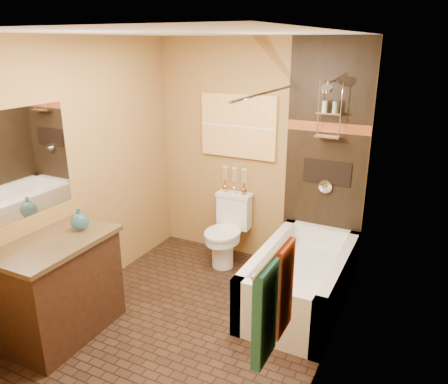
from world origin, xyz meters
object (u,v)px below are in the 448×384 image
Objects in this scene: bathtub at (301,284)px; vanity at (59,288)px; sunset_painting at (238,126)px; toilet at (227,230)px.

vanity reaches higher than bathtub.
sunset_painting is 0.60× the size of bathtub.
bathtub is 1.13m from toilet.
bathtub is (1.02, -0.73, -1.33)m from sunset_painting.
sunset_painting is at bearing 144.58° from bathtub.
sunset_painting is 2.46m from vanity.
vanity is (-1.72, -1.36, 0.23)m from bathtub.
toilet is 0.78× the size of vanity.
toilet is 1.96m from vanity.
vanity reaches higher than toilet.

